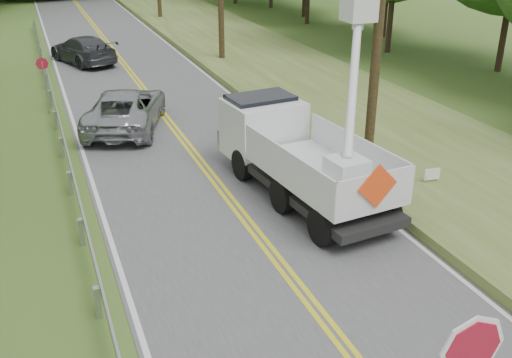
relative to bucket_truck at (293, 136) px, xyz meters
name	(u,v)px	position (x,y,z in m)	size (l,w,h in m)	color
road	(177,133)	(-2.07, 5.56, -1.49)	(7.20, 96.00, 0.03)	#4E4E50
guardrail	(59,124)	(-6.09, 6.47, -0.95)	(0.18, 48.00, 0.77)	#A1A2A8
tall_grass_verge	(348,108)	(5.03, 5.56, -1.35)	(7.00, 96.00, 0.30)	#535F24
bucket_truck	(293,136)	(0.00, 0.00, 0.00)	(4.17, 6.79, 6.51)	black
suv_silver	(126,109)	(-3.69, 6.77, -0.75)	(2.44, 5.29, 1.47)	#A2A4A9
suv_darkgrey	(83,50)	(-4.01, 18.21, -0.77)	(2.00, 4.92, 1.43)	#3D4046
stop_sign_permanent	(44,78)	(-6.31, 9.62, -0.02)	(0.48, 0.06, 2.27)	#A1A2A8
yard_sign	(432,175)	(3.51, -1.94, -1.00)	(0.49, 0.07, 0.71)	white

